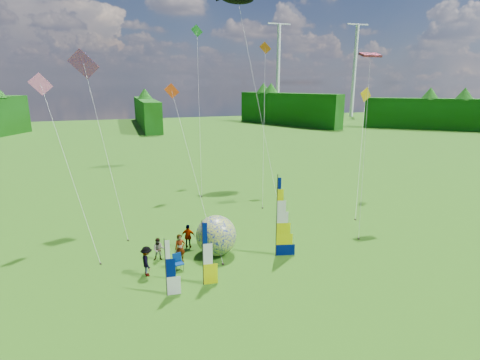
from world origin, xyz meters
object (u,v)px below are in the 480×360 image
object	(u,v)px
spectator_c	(147,261)
spectator_b	(159,249)
side_banner_left	(203,255)
kite_whale	(256,84)
spectator_a	(180,248)
spectator_d	(188,236)
bol_inflatable	(216,235)
side_banner_far	(166,268)
feather_banner_main	(277,218)
camp_chair	(179,262)

from	to	relation	value
spectator_c	spectator_b	bearing A→B (deg)	-31.45
side_banner_left	kite_whale	world-z (taller)	kite_whale
spectator_a	spectator_d	size ratio (longest dim) A/B	1.08
bol_inflatable	spectator_d	xyz separation A→B (m)	(-1.63, 1.61, -0.51)
side_banner_far	spectator_b	world-z (taller)	side_banner_far
feather_banner_main	kite_whale	bearing A→B (deg)	88.09
side_banner_far	spectator_d	bearing A→B (deg)	74.57
side_banner_far	spectator_a	bearing A→B (deg)	76.28
side_banner_left	spectator_d	size ratio (longest dim) A/B	2.21
spectator_d	camp_chair	xyz separation A→B (m)	(-1.21, -3.08, -0.34)
side_banner_far	bol_inflatable	xyz separation A→B (m)	(3.94, 4.16, -0.27)
feather_banner_main	kite_whale	size ratio (longest dim) A/B	0.24
spectator_b	spectator_c	bearing A→B (deg)	-104.19
feather_banner_main	bol_inflatable	distance (m)	4.31
spectator_b	side_banner_left	bearing A→B (deg)	-50.44
spectator_a	side_banner_left	bearing A→B (deg)	-80.28
spectator_c	kite_whale	size ratio (longest dim) A/B	0.08
feather_banner_main	spectator_a	xyz separation A→B (m)	(-6.33, 1.19, -1.81)
side_banner_far	side_banner_left	bearing A→B (deg)	18.53
spectator_a	kite_whale	world-z (taller)	kite_whale
bol_inflatable	spectator_c	size ratio (longest dim) A/B	1.47
spectator_d	kite_whale	xyz separation A→B (m)	(10.15, 13.42, 10.48)
bol_inflatable	side_banner_far	bearing A→B (deg)	-133.46
spectator_a	spectator_b	xyz separation A→B (m)	(-1.32, 0.66, -0.17)
spectator_a	camp_chair	world-z (taller)	spectator_a
camp_chair	spectator_c	bearing A→B (deg)	170.03
bol_inflatable	spectator_b	distance (m)	3.92
spectator_b	spectator_c	distance (m)	2.07
camp_chair	side_banner_left	bearing A→B (deg)	-75.58
feather_banner_main	spectator_a	distance (m)	6.69
spectator_a	bol_inflatable	bearing A→B (deg)	3.92
side_banner_far	spectator_c	xyz separation A→B (m)	(-0.83, 2.64, -0.71)
bol_inflatable	spectator_a	distance (m)	2.60
feather_banner_main	bol_inflatable	size ratio (longest dim) A/B	2.00
spectator_b	bol_inflatable	bearing A→B (deg)	7.04
feather_banner_main	camp_chair	size ratio (longest dim) A/B	5.16
feather_banner_main	spectator_b	bearing A→B (deg)	-179.57
feather_banner_main	side_banner_far	bearing A→B (deg)	-147.09
spectator_c	camp_chair	distance (m)	1.97
side_banner_left	side_banner_far	distance (m)	2.25
side_banner_left	camp_chair	distance (m)	2.84
feather_banner_main	spectator_b	distance (m)	8.12
bol_inflatable	camp_chair	distance (m)	3.31
spectator_a	spectator_c	xyz separation A→B (m)	(-2.23, -1.19, -0.01)
spectator_b	spectator_d	bearing A→B (deg)	41.91
spectator_a	spectator_d	xyz separation A→B (m)	(0.91, 1.94, -0.07)
side_banner_far	kite_whale	distance (m)	24.85
side_banner_far	camp_chair	distance (m)	3.12
spectator_b	camp_chair	bearing A→B (deg)	-48.57
spectator_a	camp_chair	size ratio (longest dim) A/B	1.77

